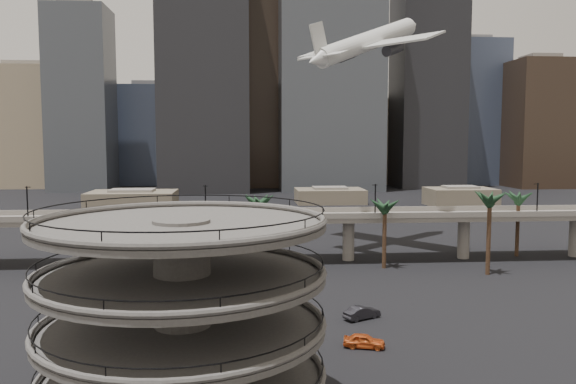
{
  "coord_description": "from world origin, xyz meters",
  "views": [
    {
      "loc": [
        -8.17,
        -46.71,
        22.25
      ],
      "look_at": [
        -2.37,
        28.0,
        15.33
      ],
      "focal_mm": 35.0,
      "sensor_mm": 36.0,
      "label": 1
    }
  ],
  "objects": [
    {
      "name": "car_b",
      "position": [
        6.33,
        20.67,
        0.8
      ],
      "size": [
        5.08,
        3.71,
        1.6
      ],
      "primitive_type": "imported",
      "rotation": [
        0.0,
        0.0,
        2.04
      ],
      "color": "black",
      "rests_on": "ground"
    },
    {
      "name": "parking_ramp",
      "position": [
        -13.0,
        -4.0,
        9.84
      ],
      "size": [
        22.2,
        22.2,
        17.35
      ],
      "color": "#4B4846",
      "rests_on": "ground"
    },
    {
      "name": "car_a",
      "position": [
        4.54,
        11.03,
        0.76
      ],
      "size": [
        4.75,
        2.85,
        1.51
      ],
      "primitive_type": "imported",
      "rotation": [
        0.0,
        0.0,
        1.31
      ],
      "color": "#CC531D",
      "rests_on": "ground"
    },
    {
      "name": "airborne_jet",
      "position": [
        17.05,
        68.3,
        42.15
      ],
      "size": [
        30.25,
        29.06,
        15.43
      ],
      "rotation": [
        0.0,
        -0.33,
        0.7
      ],
      "color": "silver",
      "rests_on": "ground"
    },
    {
      "name": "low_buildings",
      "position": [
        6.89,
        142.3,
        2.86
      ],
      "size": [
        135.0,
        27.5,
        6.8
      ],
      "color": "#625A48",
      "rests_on": "ground"
    },
    {
      "name": "overpass",
      "position": [
        0.0,
        55.0,
        7.34
      ],
      "size": [
        130.0,
        9.3,
        14.7
      ],
      "color": "gray",
      "rests_on": "ground"
    },
    {
      "name": "skyline",
      "position": [
        15.11,
        217.08,
        45.87
      ],
      "size": [
        269.0,
        86.0,
        125.4
      ],
      "color": "gray",
      "rests_on": "ground"
    },
    {
      "name": "palm_trees",
      "position": [
        21.48,
        47.47,
        11.3
      ],
      "size": [
        54.4,
        18.4,
        14.0
      ],
      "color": "#48301F",
      "rests_on": "ground"
    }
  ]
}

